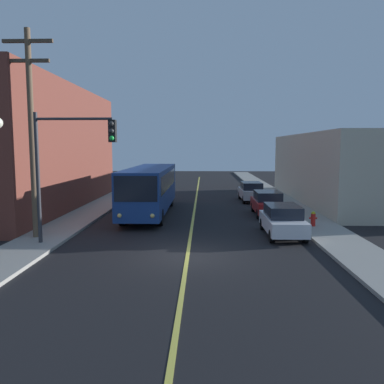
{
  "coord_description": "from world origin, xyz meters",
  "views": [
    {
      "loc": [
        0.68,
        -16.54,
        4.58
      ],
      "look_at": [
        0.0,
        6.4,
        2.0
      ],
      "focal_mm": 37.44,
      "sensor_mm": 36.0,
      "label": 1
    }
  ],
  "objects_px": {
    "parked_car_red": "(268,203)",
    "city_bus": "(150,188)",
    "parked_car_silver": "(251,191)",
    "parked_car_white": "(283,220)",
    "utility_pole_near": "(31,125)",
    "traffic_signal_left_corner": "(70,153)",
    "fire_hydrant": "(313,218)"
  },
  "relations": [
    {
      "from": "parked_car_silver",
      "to": "traffic_signal_left_corner",
      "type": "bearing_deg",
      "value": -122.61
    },
    {
      "from": "parked_car_silver",
      "to": "traffic_signal_left_corner",
      "type": "height_order",
      "value": "traffic_signal_left_corner"
    },
    {
      "from": "parked_car_silver",
      "to": "utility_pole_near",
      "type": "bearing_deg",
      "value": -130.06
    },
    {
      "from": "fire_hydrant",
      "to": "utility_pole_near",
      "type": "bearing_deg",
      "value": -167.69
    },
    {
      "from": "parked_car_white",
      "to": "parked_car_red",
      "type": "relative_size",
      "value": 1.0
    },
    {
      "from": "city_bus",
      "to": "utility_pole_near",
      "type": "height_order",
      "value": "utility_pole_near"
    },
    {
      "from": "parked_car_silver",
      "to": "city_bus",
      "type": "bearing_deg",
      "value": -138.82
    },
    {
      "from": "parked_car_silver",
      "to": "parked_car_white",
      "type": "bearing_deg",
      "value": -89.91
    },
    {
      "from": "utility_pole_near",
      "to": "traffic_signal_left_corner",
      "type": "bearing_deg",
      "value": -27.11
    },
    {
      "from": "parked_car_red",
      "to": "parked_car_silver",
      "type": "height_order",
      "value": "same"
    },
    {
      "from": "parked_car_white",
      "to": "parked_car_silver",
      "type": "height_order",
      "value": "same"
    },
    {
      "from": "parked_car_red",
      "to": "city_bus",
      "type": "bearing_deg",
      "value": 177.51
    },
    {
      "from": "city_bus",
      "to": "parked_car_white",
      "type": "distance_m",
      "value": 10.3
    },
    {
      "from": "parked_car_white",
      "to": "utility_pole_near",
      "type": "height_order",
      "value": "utility_pole_near"
    },
    {
      "from": "parked_car_white",
      "to": "parked_car_silver",
      "type": "distance_m",
      "value": 13.49
    },
    {
      "from": "traffic_signal_left_corner",
      "to": "fire_hydrant",
      "type": "xyz_separation_m",
      "value": [
        12.26,
        4.3,
        -3.72
      ]
    },
    {
      "from": "parked_car_silver",
      "to": "utility_pole_near",
      "type": "xyz_separation_m",
      "value": [
        -12.36,
        -14.7,
        4.81
      ]
    },
    {
      "from": "city_bus",
      "to": "parked_car_red",
      "type": "bearing_deg",
      "value": -2.49
    },
    {
      "from": "city_bus",
      "to": "traffic_signal_left_corner",
      "type": "height_order",
      "value": "traffic_signal_left_corner"
    },
    {
      "from": "parked_car_white",
      "to": "parked_car_red",
      "type": "distance_m",
      "value": 6.4
    },
    {
      "from": "parked_car_red",
      "to": "utility_pole_near",
      "type": "bearing_deg",
      "value": -148.93
    },
    {
      "from": "parked_car_red",
      "to": "parked_car_silver",
      "type": "bearing_deg",
      "value": 92.11
    },
    {
      "from": "fire_hydrant",
      "to": "traffic_signal_left_corner",
      "type": "bearing_deg",
      "value": -160.67
    },
    {
      "from": "parked_car_red",
      "to": "fire_hydrant",
      "type": "relative_size",
      "value": 5.24
    },
    {
      "from": "parked_car_red",
      "to": "traffic_signal_left_corner",
      "type": "height_order",
      "value": "traffic_signal_left_corner"
    },
    {
      "from": "fire_hydrant",
      "to": "city_bus",
      "type": "bearing_deg",
      "value": 154.03
    },
    {
      "from": "traffic_signal_left_corner",
      "to": "parked_car_silver",
      "type": "bearing_deg",
      "value": 57.39
    },
    {
      "from": "parked_car_white",
      "to": "fire_hydrant",
      "type": "relative_size",
      "value": 5.24
    },
    {
      "from": "utility_pole_near",
      "to": "parked_car_red",
      "type": "bearing_deg",
      "value": 31.07
    },
    {
      "from": "parked_car_white",
      "to": "traffic_signal_left_corner",
      "type": "bearing_deg",
      "value": -166.94
    },
    {
      "from": "city_bus",
      "to": "parked_car_white",
      "type": "relative_size",
      "value": 2.76
    },
    {
      "from": "utility_pole_near",
      "to": "city_bus",
      "type": "bearing_deg",
      "value": 59.7
    }
  ]
}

